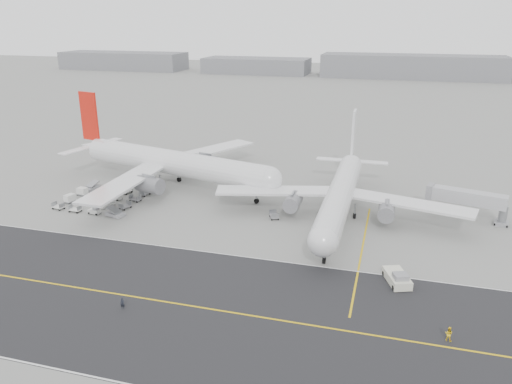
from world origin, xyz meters
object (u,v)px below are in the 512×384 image
(jet_bridge, at_px, (467,199))
(ground_crew_b, at_px, (449,334))
(airliner_a, at_px, (170,162))
(ground_crew_a, at_px, (122,303))
(airliner_b, at_px, (341,193))
(pushback_tug, at_px, (397,278))

(jet_bridge, relative_size, ground_crew_b, 8.15)
(airliner_a, distance_m, ground_crew_a, 51.07)
(airliner_b, bearing_deg, airliner_a, 167.77)
(jet_bridge, bearing_deg, ground_crew_a, -121.51)
(pushback_tug, xyz_separation_m, ground_crew_b, (6.09, -12.38, 0.08))
(pushback_tug, xyz_separation_m, ground_crew_a, (-34.95, -16.87, -0.06))
(ground_crew_a, bearing_deg, airliner_a, 93.63)
(airliner_b, relative_size, ground_crew_b, 26.33)
(airliner_a, bearing_deg, ground_crew_a, -147.99)
(airliner_a, distance_m, ground_crew_b, 71.76)
(airliner_b, xyz_separation_m, ground_crew_b, (17.22, -35.37, -3.99))
(airliner_a, bearing_deg, jet_bridge, -77.97)
(airliner_b, relative_size, jet_bridge, 3.23)
(airliner_a, xyz_separation_m, ground_crew_a, (15.51, -48.42, -4.84))
(ground_crew_b, bearing_deg, pushback_tug, -47.34)
(airliner_b, height_order, jet_bridge, airliner_b)
(airliner_b, bearing_deg, ground_crew_a, -120.83)
(ground_crew_a, bearing_deg, airliner_b, 45.01)
(jet_bridge, xyz_separation_m, ground_crew_b, (-6.07, -41.50, -3.05))
(ground_crew_a, bearing_deg, pushback_tug, 11.64)
(airliner_a, bearing_deg, pushback_tug, -107.76)
(airliner_a, xyz_separation_m, pushback_tug, (50.46, -31.54, -4.78))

